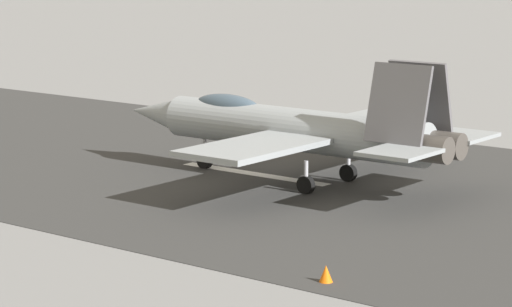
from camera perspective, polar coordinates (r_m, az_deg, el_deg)
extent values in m
plane|color=slate|center=(52.75, -0.07, -1.02)|extent=(400.00, 400.00, 0.00)
cube|color=#333332|center=(52.75, -0.07, -1.01)|extent=(240.00, 26.00, 0.02)
cube|color=white|center=(52.76, -0.08, -0.99)|extent=(8.00, 0.70, 0.00)
cylinder|color=gray|center=(50.66, 1.84, 1.18)|extent=(13.15, 1.99, 1.86)
cone|color=gray|center=(55.72, -4.91, 1.99)|extent=(3.05, 1.61, 1.58)
ellipsoid|color=#3F5160|center=(52.78, -1.41, 2.32)|extent=(3.61, 1.14, 1.10)
cylinder|color=#47423D|center=(46.62, 8.17, 0.27)|extent=(2.21, 1.12, 1.10)
cylinder|color=#47423D|center=(47.56, 8.82, 0.45)|extent=(2.21, 1.12, 1.10)
cube|color=gray|center=(46.85, -0.10, 0.30)|extent=(3.46, 6.37, 0.24)
cube|color=gray|center=(53.47, 5.29, 1.52)|extent=(3.46, 6.37, 0.24)
cube|color=gray|center=(45.02, 7.00, 0.07)|extent=(2.43, 2.82, 0.16)
cube|color=gray|center=(49.15, 9.87, 0.86)|extent=(2.43, 2.82, 0.16)
cube|color=#565559|center=(46.55, 6.93, 2.40)|extent=(2.61, 0.97, 3.14)
cube|color=#565559|center=(48.09, 8.03, 2.63)|extent=(2.61, 0.97, 3.14)
cylinder|color=silver|center=(54.01, -2.51, 0.00)|extent=(0.18, 0.18, 1.40)
cylinder|color=black|center=(54.07, -2.51, -0.34)|extent=(0.76, 0.31, 0.76)
cylinder|color=silver|center=(48.64, 2.45, -1.17)|extent=(0.18, 0.18, 1.40)
cylinder|color=black|center=(48.71, 2.44, -1.53)|extent=(0.76, 0.31, 0.76)
cylinder|color=silver|center=(51.24, 4.51, -0.60)|extent=(0.18, 0.18, 1.40)
cylinder|color=black|center=(51.30, 4.51, -0.95)|extent=(0.76, 0.31, 0.76)
cone|color=orange|center=(36.35, 3.42, -5.87)|extent=(0.44, 0.44, 0.55)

